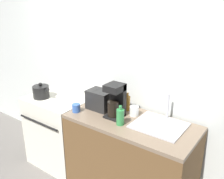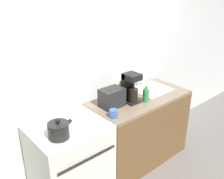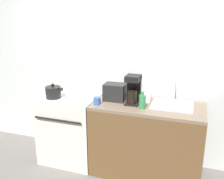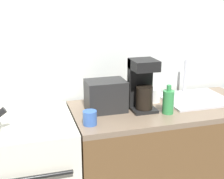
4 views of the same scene
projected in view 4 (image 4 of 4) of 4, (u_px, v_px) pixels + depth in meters
The scene contains 9 objects.
wall_back at pixel (88, 50), 2.36m from camera, with size 8.00×0.05×2.60m.
counter_block at pixel (162, 163), 2.39m from camera, with size 1.34×0.63×0.93m.
toaster at pixel (106, 96), 2.14m from camera, with size 0.27×0.20×0.22m.
coffee_maker at pixel (142, 84), 2.14m from camera, with size 0.17×0.19×0.36m.
sink_tray at pixel (194, 98), 2.39m from camera, with size 0.48×0.42×0.28m.
bottle_green at pixel (168, 102), 2.10m from camera, with size 0.08×0.08×0.20m.
bottle_amber at pixel (135, 90), 2.36m from camera, with size 0.06×0.06×0.20m.
cup_blue at pixel (90, 118), 1.92m from camera, with size 0.09×0.09×0.09m.
cup_white at pixel (154, 95), 2.34m from camera, with size 0.10×0.10×0.10m.
Camera 4 is at (-0.49, -1.61, 1.71)m, focal length 50.00 mm.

